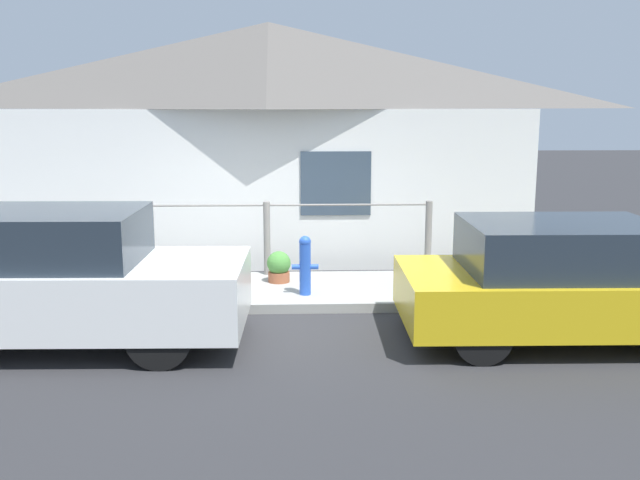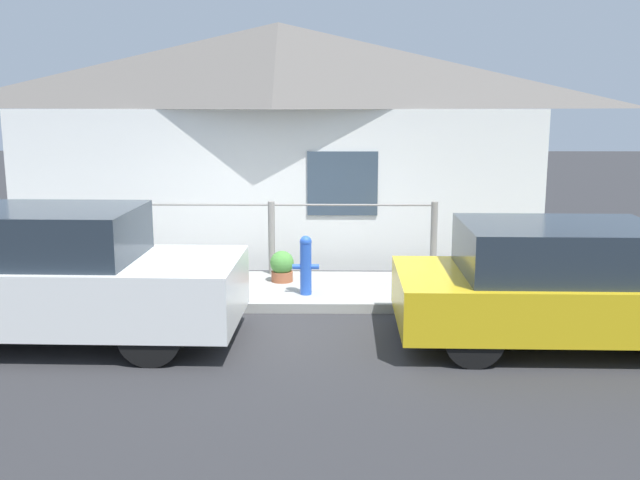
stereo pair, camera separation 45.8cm
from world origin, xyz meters
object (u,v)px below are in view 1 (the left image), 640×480
car_right (568,282)px  fire_hydrant (305,264)px  potted_plant_near_hydrant (279,267)px  car_left (46,279)px

car_right → fire_hydrant: size_ratio=4.84×
car_right → potted_plant_near_hydrant: (-3.30, 2.25, -0.33)m
potted_plant_near_hydrant → car_right: bearing=-34.3°
car_right → potted_plant_near_hydrant: bearing=146.7°
fire_hydrant → potted_plant_near_hydrant: size_ratio=1.80×
car_right → potted_plant_near_hydrant: size_ratio=8.69×
fire_hydrant → potted_plant_near_hydrant: fire_hydrant is taller
car_right → car_left: bearing=-179.0°
fire_hydrant → car_left: bearing=-151.4°
car_left → car_right: 5.79m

